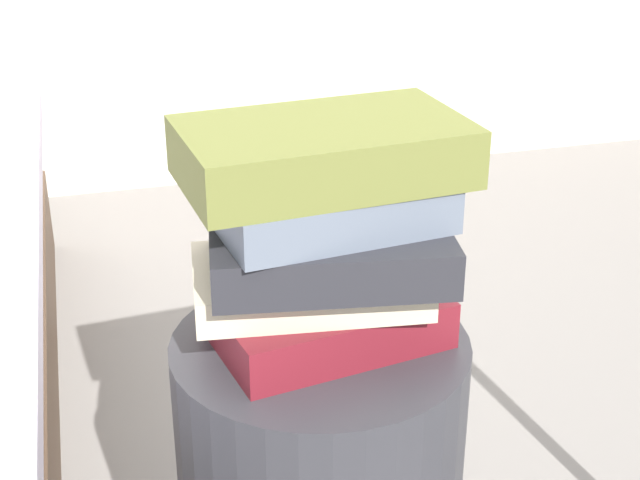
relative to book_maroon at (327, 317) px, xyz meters
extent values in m
cube|color=maroon|center=(0.00, 0.00, 0.00)|extent=(0.27, 0.20, 0.05)
cube|color=beige|center=(-0.02, 0.00, 0.05)|extent=(0.27, 0.18, 0.04)
cube|color=#28282D|center=(0.00, -0.01, 0.09)|extent=(0.28, 0.21, 0.05)
cube|color=slate|center=(0.00, 0.00, 0.14)|extent=(0.25, 0.20, 0.05)
cube|color=olive|center=(0.00, 0.00, 0.20)|extent=(0.31, 0.20, 0.06)
camera|label=1|loc=(-0.26, -0.89, 0.53)|focal=53.60mm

